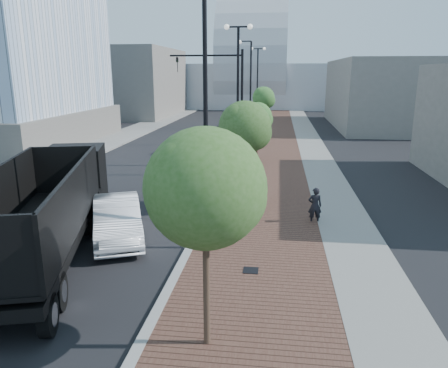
# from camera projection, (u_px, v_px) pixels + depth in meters

# --- Properties ---
(sidewalk) EXTENTS (7.00, 140.00, 0.12)m
(sidewalk) POSITION_uv_depth(u_px,v_px,m) (281.00, 136.00, 44.68)
(sidewalk) COLOR #4C2D23
(sidewalk) RESTS_ON ground
(concrete_strip) EXTENTS (2.40, 140.00, 0.13)m
(concrete_strip) POSITION_uv_depth(u_px,v_px,m) (307.00, 136.00, 44.35)
(concrete_strip) COLOR slate
(concrete_strip) RESTS_ON ground
(curb) EXTENTS (0.30, 140.00, 0.14)m
(curb) POSITION_uv_depth(u_px,v_px,m) (248.00, 135.00, 45.10)
(curb) COLOR gray
(curb) RESTS_ON ground
(west_sidewalk) EXTENTS (4.00, 140.00, 0.12)m
(west_sidewalk) POSITION_uv_depth(u_px,v_px,m) (130.00, 133.00, 46.68)
(west_sidewalk) COLOR slate
(west_sidewalk) RESTS_ON ground
(dump_truck) EXTENTS (6.13, 13.57, 3.48)m
(dump_truck) POSITION_uv_depth(u_px,v_px,m) (63.00, 198.00, 17.47)
(dump_truck) COLOR black
(dump_truck) RESTS_ON ground
(white_sedan) EXTENTS (3.54, 5.31, 1.65)m
(white_sedan) POSITION_uv_depth(u_px,v_px,m) (117.00, 219.00, 16.94)
(white_sedan) COLOR white
(white_sedan) RESTS_ON ground
(dark_car_mid) EXTENTS (2.82, 4.72, 1.23)m
(dark_car_mid) POSITION_uv_depth(u_px,v_px,m) (179.00, 145.00, 35.72)
(dark_car_mid) COLOR black
(dark_car_mid) RESTS_ON ground
(dark_car_far) EXTENTS (2.88, 4.68, 1.27)m
(dark_car_far) POSITION_uv_depth(u_px,v_px,m) (223.00, 131.00, 43.98)
(dark_car_far) COLOR black
(dark_car_far) RESTS_ON ground
(pedestrian) EXTENTS (0.64, 0.45, 1.65)m
(pedestrian) POSITION_uv_depth(u_px,v_px,m) (315.00, 206.00, 18.63)
(pedestrian) COLOR black
(pedestrian) RESTS_ON ground
(streetlight_1) EXTENTS (1.44, 0.56, 9.21)m
(streetlight_1) POSITION_uv_depth(u_px,v_px,m) (203.00, 134.00, 15.17)
(streetlight_1) COLOR black
(streetlight_1) RESTS_ON ground
(streetlight_2) EXTENTS (1.72, 0.56, 9.28)m
(streetlight_2) POSITION_uv_depth(u_px,v_px,m) (238.00, 100.00, 26.55)
(streetlight_2) COLOR black
(streetlight_2) RESTS_ON ground
(streetlight_3) EXTENTS (1.44, 0.56, 9.21)m
(streetlight_3) POSITION_uv_depth(u_px,v_px,m) (249.00, 97.00, 38.20)
(streetlight_3) COLOR black
(streetlight_3) RESTS_ON ground
(streetlight_4) EXTENTS (1.72, 0.56, 9.28)m
(streetlight_4) POSITION_uv_depth(u_px,v_px,m) (257.00, 87.00, 49.58)
(streetlight_4) COLOR black
(streetlight_4) RESTS_ON ground
(traffic_mast) EXTENTS (5.09, 0.20, 8.00)m
(traffic_mast) POSITION_uv_depth(u_px,v_px,m) (229.00, 95.00, 29.50)
(traffic_mast) COLOR black
(traffic_mast) RESTS_ON ground
(tree_0) EXTENTS (2.73, 2.73, 5.36)m
(tree_0) POSITION_uv_depth(u_px,v_px,m) (208.00, 189.00, 9.38)
(tree_0) COLOR #382619
(tree_0) RESTS_ON ground
(tree_1) EXTENTS (2.51, 2.49, 5.23)m
(tree_1) POSITION_uv_depth(u_px,v_px,m) (246.00, 128.00, 19.94)
(tree_1) COLOR #382619
(tree_1) RESTS_ON ground
(tree_2) EXTENTS (2.25, 2.17, 4.37)m
(tree_2) POSITION_uv_depth(u_px,v_px,m) (258.00, 117.00, 31.64)
(tree_2) COLOR #382619
(tree_2) RESTS_ON ground
(tree_3) EXTENTS (2.31, 2.25, 5.13)m
(tree_3) POSITION_uv_depth(u_px,v_px,m) (264.00, 98.00, 42.97)
(tree_3) COLOR #382619
(tree_3) RESTS_ON ground
(convention_center) EXTENTS (50.00, 30.00, 50.00)m
(convention_center) POSITION_uv_depth(u_px,v_px,m) (254.00, 75.00, 87.03)
(convention_center) COLOR #B3B7BE
(convention_center) RESTS_ON ground
(commercial_block_nw) EXTENTS (14.00, 20.00, 10.00)m
(commercial_block_nw) POSITION_uv_depth(u_px,v_px,m) (128.00, 83.00, 65.48)
(commercial_block_nw) COLOR slate
(commercial_block_nw) RESTS_ON ground
(commercial_block_ne) EXTENTS (12.00, 22.00, 8.00)m
(commercial_block_ne) POSITION_uv_depth(u_px,v_px,m) (386.00, 94.00, 51.76)
(commercial_block_ne) COLOR slate
(commercial_block_ne) RESTS_ON ground
(utility_cover_1) EXTENTS (0.50, 0.50, 0.02)m
(utility_cover_1) POSITION_uv_depth(u_px,v_px,m) (251.00, 270.00, 14.08)
(utility_cover_1) COLOR black
(utility_cover_1) RESTS_ON sidewalk
(utility_cover_2) EXTENTS (0.50, 0.50, 0.02)m
(utility_cover_2) POSITION_uv_depth(u_px,v_px,m) (263.00, 186.00, 24.64)
(utility_cover_2) COLOR black
(utility_cover_2) RESTS_ON sidewalk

